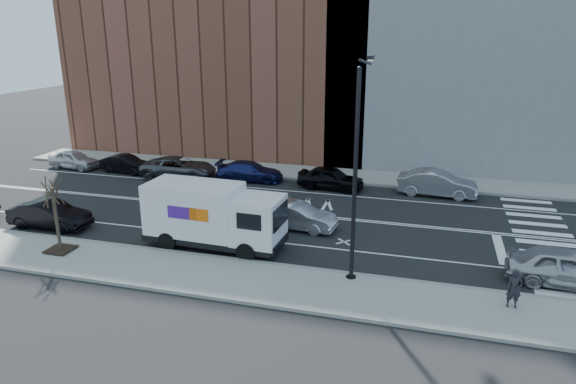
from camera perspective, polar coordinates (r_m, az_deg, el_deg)
The scene contains 21 objects.
ground at distance 30.90m, azimuth -3.75°, elevation -2.05°, with size 120.00×120.00×0.00m, color black.
sidewalk_near at distance 23.41m, azimuth -10.94°, elevation -8.84°, with size 44.00×3.60×0.15m, color gray.
sidewalk_far at distance 38.90m, azimuth 0.52°, elevation 2.26°, with size 44.00×3.60×0.15m, color gray.
curb_near at distance 24.86m, azimuth -9.11°, elevation -7.08°, with size 44.00×0.25×0.17m, color gray.
curb_far at distance 37.22m, azimuth -0.20°, elevation 1.57°, with size 44.00×0.25×0.17m, color gray.
crosswalk at distance 29.96m, azimuth 26.63°, elevation -4.61°, with size 3.00×14.00×0.01m, color white, non-canonical shape.
road_markings at distance 30.90m, azimuth -3.75°, elevation -2.04°, with size 40.00×8.60×0.01m, color white, non-canonical shape.
bldg_brick at distance 46.54m, azimuth -7.17°, elevation 18.26°, with size 26.00×10.00×22.00m, color brown.
streetlight at distance 21.35m, azimuth 7.70°, elevation 3.09°, with size 0.44×4.02×9.34m.
street_tree at distance 26.88m, azimuth -24.26°, elevation -3.41°, with size 1.20×1.20×3.75m.
fedex_van at distance 25.50m, azimuth -8.33°, elevation -2.55°, with size 7.05×2.71×3.18m.
far_parked_a at distance 43.40m, azimuth -22.68°, elevation 3.36°, with size 1.66×4.12×1.40m, color silver.
far_parked_b at distance 40.74m, azimuth -17.54°, elevation 3.00°, with size 1.41×4.03×1.33m, color black.
far_parked_c at distance 38.33m, azimuth -12.05°, elevation 2.69°, with size 2.50×5.43×1.51m, color #4B4D52.
far_parked_d at distance 36.80m, azimuth -4.25°, elevation 2.31°, with size 1.93×4.75×1.38m, color navy.
far_parked_e at distance 34.88m, azimuth 4.77°, elevation 1.56°, with size 1.81×4.49×1.53m, color black.
far_parked_f at distance 34.70m, azimuth 16.23°, elevation 0.93°, with size 1.76×5.04×1.66m, color #A4A5A9.
driving_sedan at distance 27.87m, azimuth 0.95°, elevation -2.66°, with size 1.52×4.36×1.44m, color #B7B7BC.
near_parked_rear_a at distance 30.86m, azimuth -24.95°, elevation -2.29°, with size 1.56×4.49×1.48m, color black.
near_parked_front at distance 24.75m, azimuth 28.61°, elevation -7.39°, with size 1.94×4.82×1.64m, color #B1B2B7.
pedestrian at distance 21.72m, azimuth 23.84°, elevation -9.80°, with size 0.57×0.37×1.56m, color black.
Camera 1 is at (9.77, -27.41, 10.38)m, focal length 32.00 mm.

